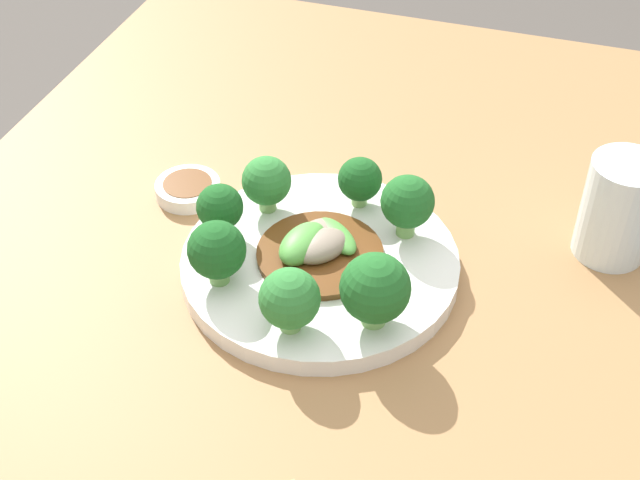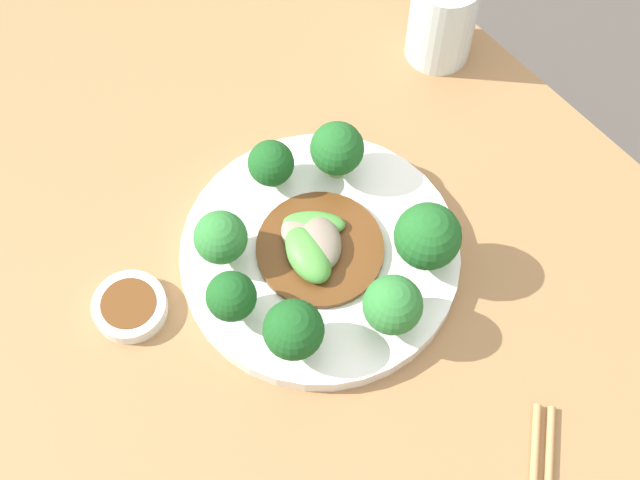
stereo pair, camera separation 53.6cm
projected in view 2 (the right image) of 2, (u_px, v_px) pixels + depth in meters
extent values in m
plane|color=#4C4742|center=(287.00, 459.00, 1.44)|extent=(8.00, 8.00, 0.00)
cube|color=olive|center=(277.00, 390.00, 1.12)|extent=(0.98, 0.71, 0.70)
cylinder|color=white|center=(320.00, 255.00, 0.81)|extent=(0.25, 0.25, 0.02)
cylinder|color=#7AAD5B|center=(424.00, 253.00, 0.79)|extent=(0.02, 0.02, 0.02)
sphere|color=#1E5B23|center=(428.00, 236.00, 0.76)|extent=(0.06, 0.06, 0.06)
cylinder|color=#89B76B|center=(224.00, 251.00, 0.79)|extent=(0.02, 0.02, 0.01)
sphere|color=#2D7533|center=(221.00, 237.00, 0.77)|extent=(0.05, 0.05, 0.05)
cylinder|color=#7AAD5B|center=(337.00, 166.00, 0.83)|extent=(0.02, 0.02, 0.02)
sphere|color=#1E5B23|center=(337.00, 148.00, 0.81)|extent=(0.05, 0.05, 0.05)
cylinder|color=#7AAD5B|center=(391.00, 318.00, 0.76)|extent=(0.02, 0.02, 0.01)
sphere|color=#2D7533|center=(393.00, 305.00, 0.74)|extent=(0.05, 0.05, 0.05)
cylinder|color=#89B76B|center=(272.00, 177.00, 0.83)|extent=(0.01, 0.01, 0.01)
sphere|color=#19511E|center=(271.00, 163.00, 0.81)|extent=(0.04, 0.04, 0.04)
cylinder|color=#7AAD5B|center=(234.00, 309.00, 0.77)|extent=(0.02, 0.02, 0.02)
sphere|color=#19511E|center=(231.00, 296.00, 0.74)|extent=(0.04, 0.04, 0.04)
cylinder|color=#70A356|center=(294.00, 342.00, 0.75)|extent=(0.02, 0.02, 0.02)
sphere|color=#19511E|center=(294.00, 330.00, 0.73)|extent=(0.05, 0.05, 0.05)
cylinder|color=#5B3314|center=(320.00, 249.00, 0.80)|extent=(0.12, 0.12, 0.01)
ellipsoid|color=#4C933D|center=(308.00, 255.00, 0.78)|extent=(0.07, 0.05, 0.02)
ellipsoid|color=#4C933D|center=(314.00, 224.00, 0.80)|extent=(0.06, 0.06, 0.01)
ellipsoid|color=gray|center=(305.00, 237.00, 0.80)|extent=(0.05, 0.04, 0.01)
ellipsoid|color=gray|center=(320.00, 243.00, 0.79)|extent=(0.07, 0.06, 0.02)
cylinder|color=silver|center=(442.00, 18.00, 0.89)|extent=(0.07, 0.07, 0.10)
cylinder|color=white|center=(130.00, 307.00, 0.79)|extent=(0.07, 0.07, 0.01)
cylinder|color=#5B3314|center=(129.00, 304.00, 0.78)|extent=(0.05, 0.05, 0.00)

